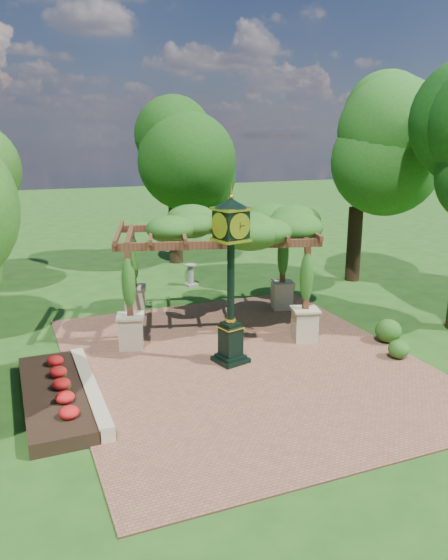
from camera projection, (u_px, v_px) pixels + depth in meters
name	position (u px, v px, depth m)	size (l,w,h in m)	color
ground	(257.00, 375.00, 15.51)	(120.00, 120.00, 0.00)	#1E4714
brick_plaza	(243.00, 362.00, 16.40)	(10.00, 12.00, 0.04)	brown
border_wall	(90.00, 389.00, 14.22)	(0.35, 5.00, 0.40)	#C6B793
flower_bed	(54.00, 396.00, 13.90)	(1.50, 5.00, 0.36)	red
pedestal_clock	(231.00, 266.00, 15.62)	(1.20, 1.20, 5.00)	black
pergola	(214.00, 233.00, 18.59)	(7.44, 5.70, 4.15)	#C0B58F
sundial	(191.00, 276.00, 24.73)	(0.66, 0.66, 0.98)	gray
shrub_front	(399.00, 349.00, 16.57)	(0.63, 0.63, 0.57)	#275919
shrub_mid	(388.00, 331.00, 17.85)	(0.85, 0.85, 0.76)	#235317
shrub_back	(286.00, 287.00, 23.15)	(0.75, 0.75, 0.67)	#2B5F1B
tree_north	(174.00, 156.00, 27.93)	(4.47, 4.47, 8.18)	#312113
tree_east_far	(360.00, 147.00, 24.20)	(4.58, 4.58, 8.86)	black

